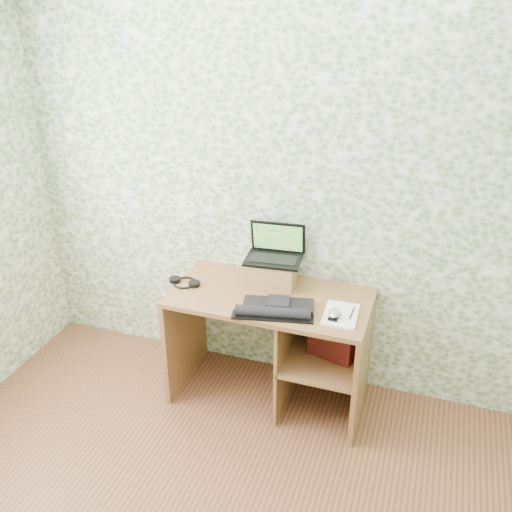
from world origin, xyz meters
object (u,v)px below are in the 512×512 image
(desk, at_px, (283,333))
(riser, at_px, (273,272))
(keyboard, at_px, (276,309))
(notepad, at_px, (341,315))
(laptop, at_px, (275,251))

(desk, distance_m, riser, 0.38)
(keyboard, xyz_separation_m, notepad, (0.36, 0.08, -0.02))
(desk, xyz_separation_m, laptop, (-0.11, 0.15, 0.48))
(keyboard, bearing_deg, desk, 79.89)
(riser, height_order, notepad, riser)
(riser, xyz_separation_m, notepad, (0.47, -0.23, -0.07))
(laptop, xyz_separation_m, keyboard, (0.11, -0.34, -0.19))
(riser, bearing_deg, notepad, -25.85)
(desk, height_order, riser, riser)
(laptop, height_order, keyboard, laptop)
(desk, xyz_separation_m, keyboard, (0.01, -0.19, 0.29))
(laptop, bearing_deg, desk, -60.63)
(riser, height_order, laptop, laptop)
(notepad, bearing_deg, desk, 160.42)
(riser, relative_size, keyboard, 0.57)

